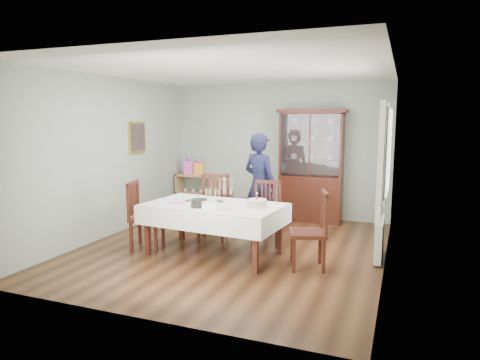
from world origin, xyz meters
The scene contains 25 objects.
floor centered at (0.00, 0.00, 0.00)m, with size 5.00×5.00×0.00m, color #593319.
room_shell centered at (0.00, 0.53, 1.70)m, with size 5.00×5.00×5.00m.
dining_table centered at (-0.13, -0.37, 0.38)m, with size 2.09×1.32×0.76m.
china_cabinet centered at (0.75, 2.26, 1.12)m, with size 1.30×0.48×2.18m.
sideboard centered at (-1.75, 2.28, 0.40)m, with size 0.90×0.38×0.80m.
picture_frame centered at (-2.22, 0.80, 1.65)m, with size 0.04×0.48×0.58m, color gold.
window centered at (2.22, 0.30, 1.55)m, with size 0.04×1.02×1.22m, color white.
curtain_left centered at (2.16, -0.32, 1.45)m, with size 0.07×0.30×1.55m, color silver.
curtain_right centered at (2.16, 0.92, 1.45)m, with size 0.07×0.30×1.55m, color silver.
radiator centered at (2.16, 0.30, 0.30)m, with size 0.10×0.80×0.55m, color white.
chair_far_left centered at (-0.48, 0.36, 0.32)m, with size 0.57×0.57×1.07m.
chair_far_right centered at (0.43, 0.41, 0.30)m, with size 0.53×0.53×1.01m.
chair_end_left centered at (-1.25, -0.46, 0.31)m, with size 0.57×0.57×1.04m.
chair_end_right centered at (1.30, -0.44, 0.31)m, with size 0.59×0.59×1.05m.
woman centered at (0.16, 0.89, 0.88)m, with size 0.64×0.42×1.76m, color black.
high_chair centered at (-0.58, 1.07, 0.37)m, with size 0.52×0.52×0.95m.
champagne_tray centered at (-0.20, -0.25, 0.82)m, with size 0.33×0.33×0.20m.
birthday_cake centered at (0.54, -0.37, 0.82)m, with size 0.31×0.31×0.22m.
plate_stack_dark centered at (-0.25, -0.61, 0.82)m, with size 0.23×0.23×0.11m, color black.
plate_stack_white centered at (-0.05, -0.67, 0.81)m, with size 0.23×0.23×0.10m, color white.
napkin_stack centered at (-0.65, -0.51, 0.77)m, with size 0.14×0.14×0.02m, color #F75BCD.
cutlery centered at (-0.63, -0.30, 0.77)m, with size 0.11×0.16×0.01m, color silver, non-canonical shape.
cake_knife centered at (0.13, -0.69, 0.77)m, with size 0.30×0.03×0.01m, color silver.
gift_bag_pink centered at (-1.91, 2.26, 0.98)m, with size 0.23×0.16×0.40m.
gift_bag_orange centered at (-1.69, 2.26, 0.97)m, with size 0.24×0.21×0.37m.
Camera 1 is at (2.43, -5.95, 2.01)m, focal length 32.00 mm.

